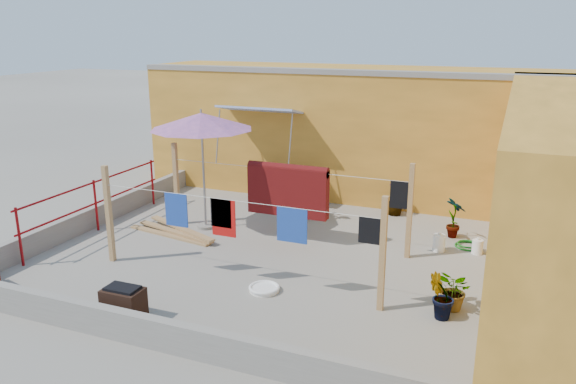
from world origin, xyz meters
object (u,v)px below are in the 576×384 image
object	(u,v)px
green_hose	(468,245)
plant_back_a	(313,201)
brazier	(124,304)
water_jug_b	(439,243)
outdoor_table	(289,176)
white_basin	(264,288)
patio_umbrella	(201,122)
water_jug_a	(477,247)

from	to	relation	value
green_hose	plant_back_a	world-z (taller)	plant_back_a
brazier	green_hose	size ratio (longest dim) A/B	1.16
water_jug_b	green_hose	world-z (taller)	water_jug_b
outdoor_table	brazier	world-z (taller)	outdoor_table
green_hose	white_basin	bearing A→B (deg)	-131.62
green_hose	patio_umbrella	bearing A→B (deg)	-169.73
brazier	outdoor_table	bearing A→B (deg)	89.45
plant_back_a	water_jug_a	bearing A→B (deg)	-13.60
plant_back_a	green_hose	bearing A→B (deg)	-9.56
brazier	water_jug_b	world-z (taller)	brazier
white_basin	water_jug_b	world-z (taller)	water_jug_b
white_basin	patio_umbrella	bearing A→B (deg)	136.45
brazier	water_jug_a	size ratio (longest dim) A/B	1.83
outdoor_table	water_jug_a	distance (m)	4.89
water_jug_b	green_hose	size ratio (longest dim) A/B	0.74
green_hose	outdoor_table	bearing A→B (deg)	161.83
patio_umbrella	water_jug_b	bearing A→B (deg)	6.40
patio_umbrella	brazier	world-z (taller)	patio_umbrella
patio_umbrella	outdoor_table	size ratio (longest dim) A/B	1.58
patio_umbrella	water_jug_b	distance (m)	5.29
patio_umbrella	green_hose	xyz separation A→B (m)	(5.32, 0.96, -2.25)
patio_umbrella	plant_back_a	distance (m)	3.09
patio_umbrella	brazier	distance (m)	4.50
white_basin	water_jug_a	bearing A→B (deg)	43.83
white_basin	water_jug_b	bearing A→B (deg)	49.89
patio_umbrella	outdoor_table	xyz separation A→B (m)	(0.96, 2.40, -1.63)
water_jug_b	plant_back_a	bearing A→B (deg)	161.09
brazier	white_basin	distance (m)	2.22
patio_umbrella	white_basin	distance (m)	4.02
patio_umbrella	white_basin	size ratio (longest dim) A/B	4.99
outdoor_table	green_hose	distance (m)	4.63
patio_umbrella	green_hose	world-z (taller)	patio_umbrella
outdoor_table	plant_back_a	distance (m)	1.29
patio_umbrella	outdoor_table	distance (m)	3.05
patio_umbrella	water_jug_b	size ratio (longest dim) A/B	6.82
brazier	water_jug_b	size ratio (longest dim) A/B	1.57
outdoor_table	brazier	xyz separation A→B (m)	(-0.06, -6.31, -0.41)
patio_umbrella	water_jug_a	distance (m)	5.95
patio_umbrella	water_jug_a	size ratio (longest dim) A/B	7.95
white_basin	brazier	bearing A→B (deg)	-133.31
brazier	water_jug_a	xyz separation A→B (m)	(4.61, 4.58, -0.11)
outdoor_table	green_hose	xyz separation A→B (m)	(4.36, -1.43, -0.63)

